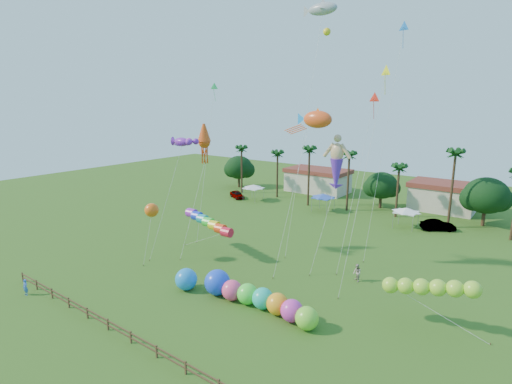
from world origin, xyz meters
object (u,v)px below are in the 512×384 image
Objects in this scene: blue_ball at (186,279)px; car_a at (237,194)px; spectator_b at (357,273)px; caterpillar_inflatable at (254,297)px; car_b at (438,225)px; spectator_a at (25,287)px.

car_a is at bearing 122.00° from blue_ball.
blue_ball reaches higher than spectator_b.
caterpillar_inflatable is at bearing -110.37° from car_a.
car_b is 0.39× the size of caterpillar_inflatable.
spectator_b reaches higher than car_b.
car_b is at bearing 66.11° from blue_ball.
car_b is 37.93m from blue_ball.
caterpillar_inflatable reaches higher than car_a.
caterpillar_inflatable reaches higher than blue_ball.
car_b is 2.17× the size of blue_ball.
spectator_b is 11.80m from caterpillar_inflatable.
spectator_a reaches higher than car_b.
car_b is 34.40m from caterpillar_inflatable.
spectator_b reaches higher than spectator_a.
spectator_b is at bearing 37.89° from spectator_a.
spectator_b is 0.86× the size of blue_ball.
car_a is at bearing 61.08° from car_b.
spectator_a is 0.85× the size of spectator_b.
car_a is 38.77m from blue_ball.
blue_ball reaches higher than spectator_a.
car_b is (35.91, 1.80, 0.06)m from car_a.
car_b is at bearing 126.13° from spectator_b.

